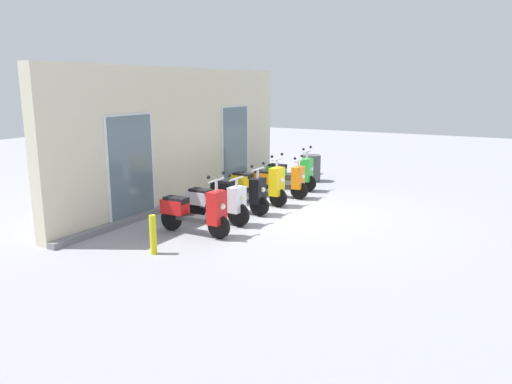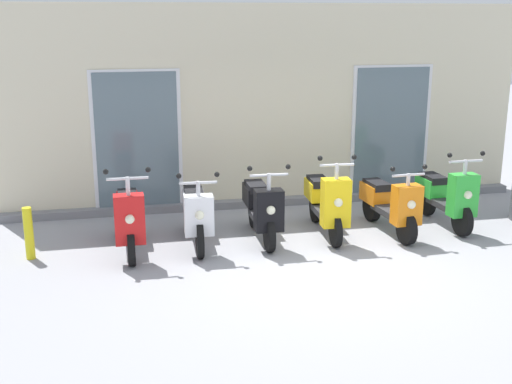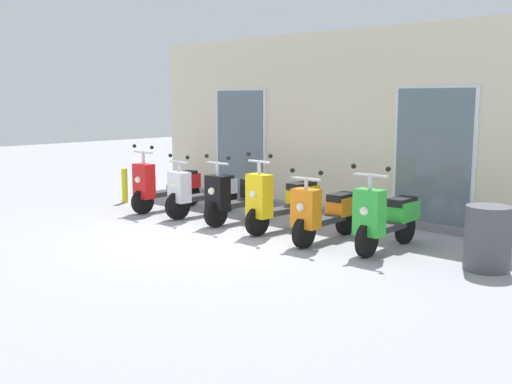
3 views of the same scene
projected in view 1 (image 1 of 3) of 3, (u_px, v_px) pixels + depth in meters
The scene contains 10 objects.
ground_plane at pixel (295, 214), 11.27m from camera, with size 40.00×40.00×0.00m, color #939399.
storefront_facade at pixel (185, 138), 12.37m from camera, with size 8.78×0.50×3.29m.
scooter_red at pixel (196, 211), 9.65m from camera, with size 0.59×1.60×1.27m.
scooter_white at pixel (217, 202), 10.50m from camera, with size 0.56×1.62×1.14m.
scooter_black at pixel (240, 193), 11.28m from camera, with size 0.59×1.53×1.19m.
scooter_yellow at pixel (260, 184), 12.09m from camera, with size 0.54×1.60×1.29m.
scooter_orange at pixel (280, 181), 12.87m from camera, with size 0.55×1.57×1.12m.
scooter_green at pixel (291, 173), 13.74m from camera, with size 0.59×1.52×1.24m.
curb_bollard at pixel (153, 235), 8.57m from camera, with size 0.12×0.12×0.70m, color yellow.
trash_bin at pixel (311, 168), 14.97m from camera, with size 0.55×0.55×0.80m, color #4C4C51.
Camera 1 is at (-9.99, -4.46, 2.92)m, focal length 34.67 mm.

